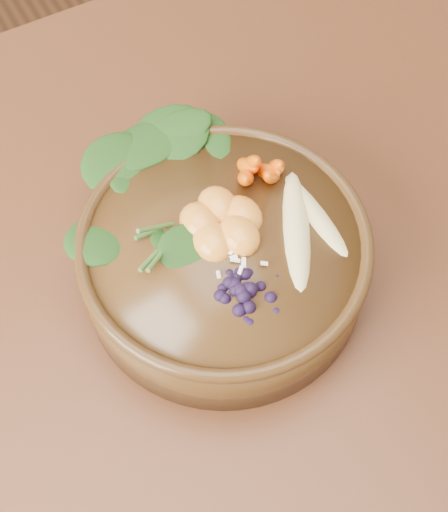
{
  "coord_description": "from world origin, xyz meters",
  "views": [
    {
      "loc": [
        -0.11,
        -0.42,
        1.48
      ],
      "look_at": [
        0.08,
        -0.07,
        0.8
      ],
      "focal_mm": 50.0,
      "sensor_mm": 36.0,
      "label": 1
    }
  ],
  "objects": [
    {
      "name": "ground",
      "position": [
        0.0,
        0.0,
        0.0
      ],
      "size": [
        4.0,
        4.0,
        0.0
      ],
      "primitive_type": "plane",
      "color": "#381E0F",
      "rests_on": "ground"
    },
    {
      "name": "mandarin_cluster",
      "position": [
        0.09,
        -0.05,
        0.85
      ],
      "size": [
        0.12,
        0.12,
        0.04
      ],
      "primitive_type": null,
      "rotation": [
        0.0,
        0.0,
        -0.3
      ],
      "color": "orange",
      "rests_on": "stoneware_bowl"
    },
    {
      "name": "banana_halves",
      "position": [
        0.17,
        -0.09,
        0.85
      ],
      "size": [
        0.11,
        0.17,
        0.03
      ],
      "rotation": [
        0.0,
        0.0,
        -0.3
      ],
      "color": "#E0CC84",
      "rests_on": "stoneware_bowl"
    },
    {
      "name": "carrot_cluster",
      "position": [
        0.16,
        -0.0,
        0.88
      ],
      "size": [
        0.08,
        0.08,
        0.09
      ],
      "primitive_type": null,
      "rotation": [
        0.0,
        0.0,
        -0.3
      ],
      "color": "#FE6502",
      "rests_on": "stoneware_bowl"
    },
    {
      "name": "dining_table",
      "position": [
        0.0,
        0.0,
        0.66
      ],
      "size": [
        1.6,
        0.9,
        0.75
      ],
      "color": "#331C0C",
      "rests_on": "ground"
    },
    {
      "name": "stoneware_bowl",
      "position": [
        0.08,
        -0.07,
        0.79
      ],
      "size": [
        0.4,
        0.4,
        0.09
      ],
      "primitive_type": "cylinder",
      "rotation": [
        0.0,
        0.0,
        -0.3
      ],
      "color": "#3E2812",
      "rests_on": "dining_table"
    },
    {
      "name": "coconut_flakes",
      "position": [
        0.08,
        -0.09,
        0.84
      ],
      "size": [
        0.12,
        0.1,
        0.01
      ],
      "primitive_type": null,
      "rotation": [
        0.0,
        0.0,
        -0.3
      ],
      "color": "white",
      "rests_on": "stoneware_bowl"
    },
    {
      "name": "blueberry_pile",
      "position": [
        0.07,
        -0.13,
        0.86
      ],
      "size": [
        0.17,
        0.15,
        0.04
      ],
      "primitive_type": null,
      "rotation": [
        0.0,
        0.0,
        -0.3
      ],
      "color": "black",
      "rests_on": "stoneware_bowl"
    },
    {
      "name": "kale_heap",
      "position": [
        0.05,
        0.01,
        0.86
      ],
      "size": [
        0.25,
        0.24,
        0.05
      ],
      "primitive_type": null,
      "rotation": [
        0.0,
        0.0,
        -0.3
      ],
      "color": "#1B4111",
      "rests_on": "stoneware_bowl"
    }
  ]
}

